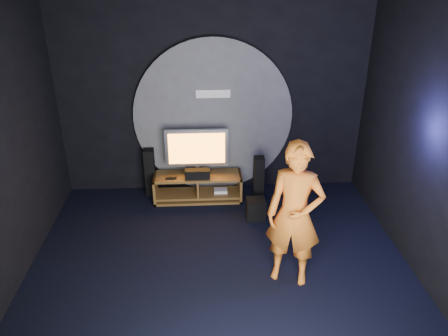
# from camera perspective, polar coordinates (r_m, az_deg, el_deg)

# --- Properties ---
(floor) EXTENTS (5.00, 5.00, 0.00)m
(floor) POSITION_cam_1_polar(r_m,az_deg,el_deg) (5.71, -0.41, -14.22)
(floor) COLOR black
(floor) RESTS_ON ground
(back_wall) EXTENTS (5.00, 0.04, 3.50)m
(back_wall) POSITION_cam_1_polar(r_m,az_deg,el_deg) (7.14, -1.47, 10.15)
(back_wall) COLOR black
(back_wall) RESTS_ON ground
(front_wall) EXTENTS (5.00, 0.04, 3.50)m
(front_wall) POSITION_cam_1_polar(r_m,az_deg,el_deg) (2.69, 2.29, -19.86)
(front_wall) COLOR black
(front_wall) RESTS_ON ground
(right_wall) EXTENTS (0.04, 5.00, 3.50)m
(right_wall) POSITION_cam_1_polar(r_m,az_deg,el_deg) (5.49, 26.61, 2.43)
(right_wall) COLOR black
(right_wall) RESTS_ON ground
(wall_disc_panel) EXTENTS (2.60, 0.11, 2.60)m
(wall_disc_panel) POSITION_cam_1_polar(r_m,az_deg,el_deg) (7.22, -1.42, 6.60)
(wall_disc_panel) COLOR #515156
(wall_disc_panel) RESTS_ON ground
(media_console) EXTENTS (1.45, 0.45, 0.45)m
(media_console) POSITION_cam_1_polar(r_m,az_deg,el_deg) (7.30, -3.38, -2.71)
(media_console) COLOR brown
(media_console) RESTS_ON ground
(tv) EXTENTS (1.02, 0.22, 0.77)m
(tv) POSITION_cam_1_polar(r_m,az_deg,el_deg) (7.07, -3.57, 2.38)
(tv) COLOR #B7B7BF
(tv) RESTS_ON media_console
(center_speaker) EXTENTS (0.40, 0.15, 0.15)m
(center_speaker) POSITION_cam_1_polar(r_m,az_deg,el_deg) (7.05, -3.50, -0.78)
(center_speaker) COLOR black
(center_speaker) RESTS_ON media_console
(remote) EXTENTS (0.18, 0.05, 0.02)m
(remote) POSITION_cam_1_polar(r_m,az_deg,el_deg) (7.09, -6.93, -1.36)
(remote) COLOR black
(remote) RESTS_ON media_console
(tower_speaker_left) EXTENTS (0.16, 0.18, 0.82)m
(tower_speaker_left) POSITION_cam_1_polar(r_m,az_deg,el_deg) (7.45, -9.64, -0.56)
(tower_speaker_left) COLOR black
(tower_speaker_left) RESTS_ON ground
(tower_speaker_right) EXTENTS (0.16, 0.18, 0.82)m
(tower_speaker_right) POSITION_cam_1_polar(r_m,az_deg,el_deg) (7.10, 4.53, -1.66)
(tower_speaker_right) COLOR black
(tower_speaker_right) RESTS_ON ground
(subwoofer) EXTENTS (0.29, 0.29, 0.32)m
(subwoofer) POSITION_cam_1_polar(r_m,az_deg,el_deg) (6.82, 4.18, -5.34)
(subwoofer) COLOR black
(subwoofer) RESTS_ON ground
(player) EXTENTS (0.78, 0.63, 1.85)m
(player) POSITION_cam_1_polar(r_m,az_deg,el_deg) (5.26, 9.21, -6.10)
(player) COLOR orange
(player) RESTS_ON ground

